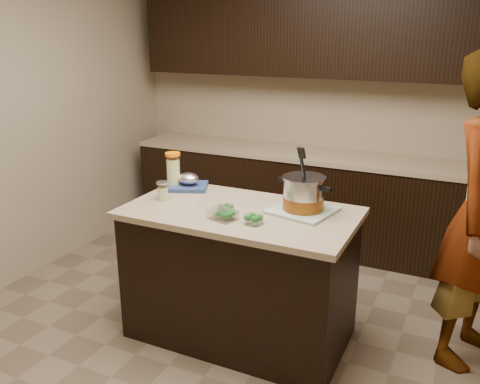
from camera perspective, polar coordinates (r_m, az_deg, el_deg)
The scene contains 12 objects.
ground_plane at distance 3.61m, azimuth 0.00°, elevation -15.58°, with size 4.00×4.00×0.00m, color brown.
room_shell at distance 3.03m, azimuth 0.00°, elevation 12.62°, with size 4.04×4.04×2.72m.
back_cabinets at distance 4.76m, azimuth 9.11°, elevation 4.89°, with size 3.60×0.63×2.33m.
island at distance 3.39m, azimuth 0.00°, elevation -9.18°, with size 1.46×0.81×0.90m.
dish_towel at distance 3.20m, azimuth 7.07°, elevation -2.07°, with size 0.36×0.36×0.02m, color #547D58.
stock_pot at distance 3.16m, azimuth 7.14°, elevation -0.38°, with size 0.37×0.33×0.38m.
lemonade_pitcher at distance 3.65m, azimuth -7.49°, elevation 2.25°, with size 0.13×0.13×0.26m.
mason_jar at distance 3.42m, azimuth -8.67°, elevation 0.09°, with size 0.09×0.09×0.13m.
broccoli_tub_left at distance 3.17m, azimuth -1.61°, elevation -1.87°, with size 0.11×0.11×0.05m.
broccoli_tub_right at distance 2.98m, azimuth 1.53°, elevation -3.13°, with size 0.15×0.15×0.06m.
broccoli_tub_rect at distance 3.05m, azimuth -1.99°, elevation -2.57°, with size 0.20×0.16×0.06m.
blue_tray at distance 3.64m, azimuth -5.92°, elevation 0.95°, with size 0.36×0.33×0.11m.
Camera 1 is at (1.30, -2.72, 1.99)m, focal length 38.00 mm.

